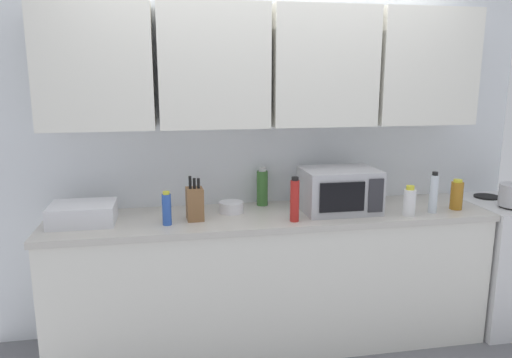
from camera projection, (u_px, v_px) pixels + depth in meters
The scene contains 12 objects.
wall_back_with_cabinets at pixel (265, 105), 3.19m from camera, with size 3.71×0.38×2.60m.
counter_run at pixel (272, 278), 3.20m from camera, with size 2.84×0.63×0.90m.
microwave at pixel (339, 190), 3.14m from camera, with size 0.48×0.37×0.28m.
dish_rack at pixel (83, 213), 2.89m from camera, with size 0.38×0.30×0.12m, color silver.
knife_block at pixel (195, 203), 2.95m from camera, with size 0.11×0.13×0.28m.
bottle_clear_tall at pixel (434, 193), 3.10m from camera, with size 0.05×0.05×0.27m.
bottle_white_jar at pixel (409, 202), 3.04m from camera, with size 0.08×0.08×0.19m.
bottle_amber_vinegar at pixel (457, 195), 3.19m from camera, with size 0.08×0.08×0.20m.
bottle_red_sauce at pixel (295, 200), 2.91m from camera, with size 0.06×0.06×0.28m.
bottle_blue_cleaner at pixel (167, 209), 2.85m from camera, with size 0.05×0.05×0.20m.
bottle_green_oil at pixel (262, 187), 3.28m from camera, with size 0.08×0.08×0.26m.
bowl_ceramic_small at pixel (231, 207), 3.12m from camera, with size 0.16×0.16×0.07m, color silver.
Camera 1 is at (-0.65, -3.23, 1.76)m, focal length 33.78 mm.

